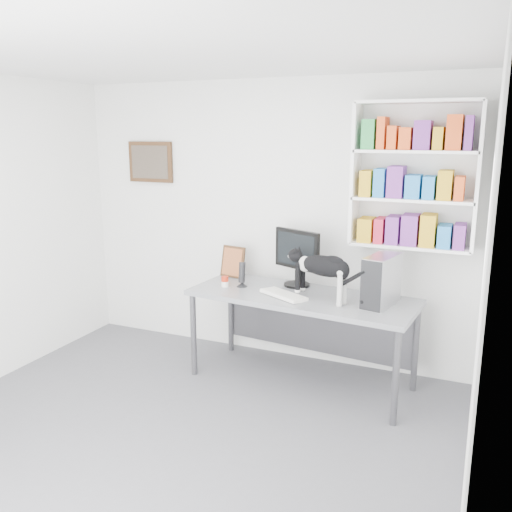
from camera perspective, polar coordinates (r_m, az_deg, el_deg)
name	(u,v)px	position (r m, az deg, el deg)	size (l,w,h in m)	color
room	(150,267)	(3.59, -11.09, -1.12)	(4.01, 4.01, 2.70)	#57585D
bookshelf	(414,176)	(4.77, 16.32, 8.12)	(1.03, 0.28, 1.24)	white
wall_art	(151,162)	(5.86, -11.04, 9.69)	(0.52, 0.04, 0.42)	#4A2C17
desk	(301,339)	(4.88, 4.76, -8.71)	(1.97, 0.77, 0.82)	gray
monitor	(297,258)	(4.95, 4.36, -0.16)	(0.50, 0.24, 0.54)	black
keyboard	(284,295)	(4.68, 2.92, -4.09)	(0.44, 0.17, 0.03)	white
pc_tower	(381,280)	(4.52, 13.05, -2.52)	(0.18, 0.42, 0.42)	#ABAAAF
speaker	(242,274)	(4.95, -1.49, -1.91)	(0.10, 0.10, 0.24)	black
leaning_print	(233,261)	(5.27, -2.45, -0.55)	(0.25, 0.10, 0.32)	#4A2C17
soup_can	(225,282)	(4.97, -3.30, -2.70)	(0.07, 0.07, 0.10)	red
cat	(322,277)	(4.54, 7.01, -2.24)	(0.66, 0.18, 0.41)	black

